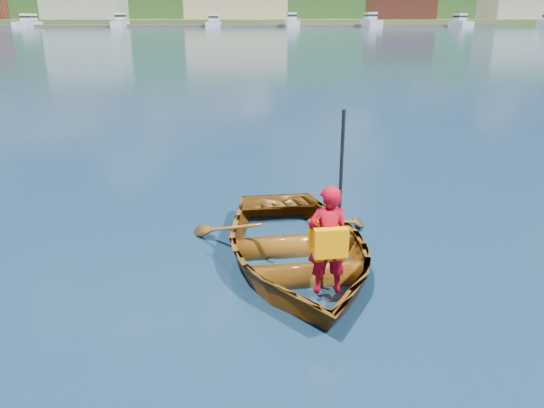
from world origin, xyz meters
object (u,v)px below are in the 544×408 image
at_px(rowboat, 296,247).
at_px(child_paddler, 328,240).
at_px(dock, 265,26).
at_px(marina_yachts, 286,22).

distance_m(rowboat, child_paddler, 1.03).
relative_size(dock, marina_yachts, 1.12).
xyz_separation_m(rowboat, marina_yachts, (9.30, 143.44, 1.13)).
bearing_deg(child_paddler, rowboat, 105.62).
distance_m(child_paddler, dock, 149.04).
bearing_deg(marina_yachts, dock, 139.81).
bearing_deg(marina_yachts, child_paddler, -93.59).
distance_m(dock, marina_yachts, 7.30).
bearing_deg(dock, rowboat, -91.46).
distance_m(child_paddler, marina_yachts, 144.61).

